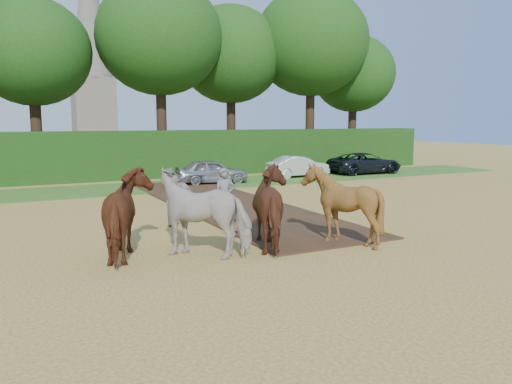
% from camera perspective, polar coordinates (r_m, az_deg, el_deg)
% --- Properties ---
extents(ground, '(120.00, 120.00, 0.00)m').
position_cam_1_polar(ground, '(15.10, 2.14, -5.75)').
color(ground, gold).
rests_on(ground, ground).
extents(earth_strip, '(4.50, 17.00, 0.05)m').
position_cam_1_polar(earth_strip, '(21.90, -3.41, -1.33)').
color(earth_strip, '#472D1C').
rests_on(earth_strip, ground).
extents(grass_verge, '(50.00, 5.00, 0.03)m').
position_cam_1_polar(grass_verge, '(27.96, -12.05, 0.55)').
color(grass_verge, '#38601E').
rests_on(grass_verge, ground).
extents(hedgerow, '(46.00, 1.60, 3.00)m').
position_cam_1_polar(hedgerow, '(32.16, -14.24, 4.12)').
color(hedgerow, '#14380F').
rests_on(hedgerow, ground).
extents(spectator_near, '(1.03, 1.08, 1.76)m').
position_cam_1_polar(spectator_near, '(17.60, -9.12, -0.94)').
color(spectator_near, tan).
rests_on(spectator_near, ground).
extents(plough_team, '(8.19, 5.90, 2.36)m').
position_cam_1_polar(plough_team, '(14.06, -1.67, -1.91)').
color(plough_team, '#5D2F17').
rests_on(plough_team, ground).
extents(parked_cars, '(36.40, 2.61, 1.44)m').
position_cam_1_polar(parked_cars, '(28.99, -6.55, 2.31)').
color(parked_cars, '#AAAEB1').
rests_on(parked_cars, ground).
extents(treeline, '(48.70, 10.60, 14.21)m').
position_cam_1_polar(treeline, '(35.30, -18.70, 16.45)').
color(treeline, '#382616').
rests_on(treeline, ground).
extents(church, '(5.20, 5.20, 27.00)m').
position_cam_1_polar(church, '(69.43, -18.37, 16.13)').
color(church, slate).
rests_on(church, ground).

